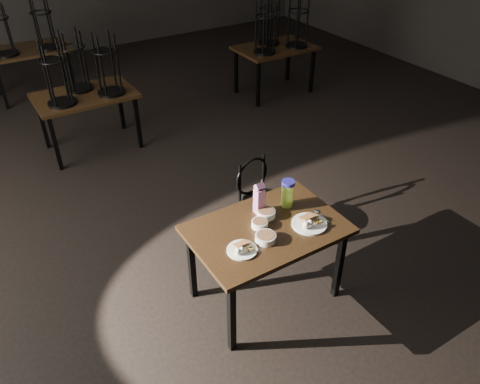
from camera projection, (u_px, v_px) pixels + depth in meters
main_table at (267, 235)px, 3.68m from camera, size 1.20×0.80×0.75m
plate_left at (242, 249)px, 3.41m from camera, size 0.23×0.23×0.07m
plate_right at (309, 223)px, 3.65m from camera, size 0.28×0.28×0.09m
bowl_near at (260, 224)px, 3.63m from camera, size 0.13×0.13×0.05m
bowl_far at (266, 213)px, 3.74m from camera, size 0.15×0.15×0.06m
bowl_big at (265, 238)px, 3.49m from camera, size 0.16×0.16×0.05m
juice_carton at (259, 199)px, 3.72m from camera, size 0.07×0.07×0.28m
water_bottle at (288, 193)px, 3.81m from camera, size 0.12×0.12×0.24m
spoon at (318, 212)px, 3.79m from camera, size 0.05×0.19×0.01m
bentwood_chair at (259, 194)px, 4.44m from camera, size 0.42×0.41×0.84m
bg_table_left at (84, 92)px, 5.74m from camera, size 1.20×0.80×1.48m
bg_table_right at (276, 45)px, 7.25m from camera, size 1.20×0.80×1.48m
bg_table_far at (27, 49)px, 7.17m from camera, size 1.20×0.80×1.48m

